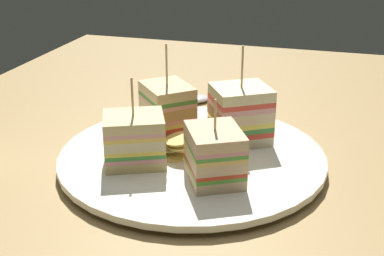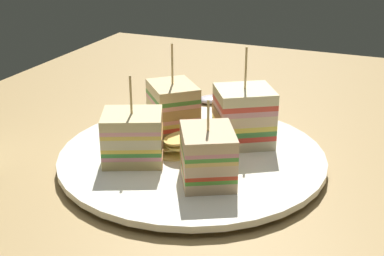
{
  "view_description": "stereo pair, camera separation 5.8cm",
  "coord_description": "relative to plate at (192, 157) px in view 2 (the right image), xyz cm",
  "views": [
    {
      "loc": [
        -51.26,
        -15.05,
        26.65
      ],
      "look_at": [
        0.0,
        0.0,
        4.29
      ],
      "focal_mm": 49.69,
      "sensor_mm": 36.0,
      "label": 1
    },
    {
      "loc": [
        -49.34,
        -20.5,
        26.65
      ],
      "look_at": [
        0.0,
        0.0,
        4.29
      ],
      "focal_mm": 49.69,
      "sensor_mm": 36.0,
      "label": 2
    }
  ],
  "objects": [
    {
      "name": "sandwich_wedge_3",
      "position": [
        -5.23,
        -3.84,
        3.19
      ],
      "size": [
        7.89,
        7.36,
        8.52
      ],
      "rotation": [
        0.0,
        0.0,
        13.06
      ],
      "color": "#DFB98B",
      "rests_on": "plate"
    },
    {
      "name": "spoon",
      "position": [
        18.47,
        6.55,
        -0.38
      ],
      "size": [
        11.11,
        13.7,
        1.0
      ],
      "rotation": [
        0.0,
        0.0,
        5.36
      ],
      "color": "silver",
      "rests_on": "ground_plane"
    },
    {
      "name": "plate",
      "position": [
        0.0,
        0.0,
        0.0
      ],
      "size": [
        29.55,
        29.55,
        1.29
      ],
      "color": "white",
      "rests_on": "ground_plane"
    },
    {
      "name": "sandwich_wedge_1",
      "position": [
        4.74,
        4.44,
        3.52
      ],
      "size": [
        7.97,
        7.86,
        10.92
      ],
      "rotation": [
        0.0,
        0.0,
        10.15
      ],
      "color": "beige",
      "rests_on": "plate"
    },
    {
      "name": "ground_plane",
      "position": [
        0.0,
        0.0,
        -1.68
      ],
      "size": [
        110.77,
        81.97,
        1.8
      ],
      "primitive_type": "cube",
      "color": "#9F7F4C"
    },
    {
      "name": "sandwich_wedge_0",
      "position": [
        4.83,
        -4.35,
        3.78
      ],
      "size": [
        8.03,
        8.26,
        11.34
      ],
      "rotation": [
        0.0,
        0.0,
        8.41
      ],
      "color": "beige",
      "rests_on": "plate"
    },
    {
      "name": "chip_pile",
      "position": [
        -0.66,
        1.15,
        1.62
      ],
      "size": [
        6.87,
        7.11,
        2.81
      ],
      "color": "#E7CF7C",
      "rests_on": "plate"
    },
    {
      "name": "sandwich_wedge_2",
      "position": [
        -4.01,
        5.11,
        3.19
      ],
      "size": [
        7.38,
        7.88,
        9.48
      ],
      "rotation": [
        0.0,
        0.0,
        11.41
      ],
      "color": "#DFC27B",
      "rests_on": "plate"
    }
  ]
}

